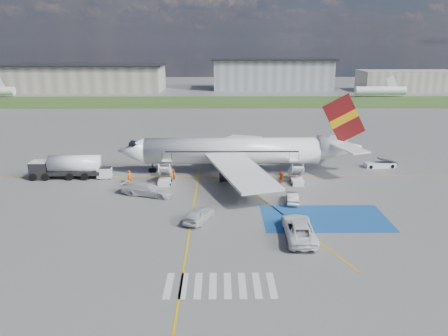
% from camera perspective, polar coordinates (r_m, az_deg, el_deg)
% --- Properties ---
extents(ground, '(400.00, 400.00, 0.00)m').
position_cam_1_polar(ground, '(53.08, 1.42, -4.94)').
color(ground, '#60605E').
rests_on(ground, ground).
extents(grass_strip, '(400.00, 30.00, 0.01)m').
position_cam_1_polar(grass_strip, '(145.75, 0.13, 8.64)').
color(grass_strip, '#2D4C1E').
rests_on(grass_strip, ground).
extents(taxiway_line_main, '(120.00, 0.20, 0.01)m').
position_cam_1_polar(taxiway_line_main, '(64.41, 1.05, -1.09)').
color(taxiway_line_main, gold).
rests_on(taxiway_line_main, ground).
extents(taxiway_line_cross, '(0.20, 60.00, 0.01)m').
position_cam_1_polar(taxiway_line_cross, '(43.98, -4.75, -9.64)').
color(taxiway_line_cross, gold).
rests_on(taxiway_line_cross, ground).
extents(taxiway_line_diag, '(20.71, 56.45, 0.01)m').
position_cam_1_polar(taxiway_line_diag, '(64.41, 1.05, -1.09)').
color(taxiway_line_diag, gold).
rests_on(taxiway_line_diag, ground).
extents(staging_box, '(14.00, 8.00, 0.01)m').
position_cam_1_polar(staging_box, '(50.73, 13.01, -6.39)').
color(staging_box, '#174B8E').
rests_on(staging_box, ground).
extents(crosswalk, '(9.00, 4.00, 0.01)m').
position_cam_1_polar(crosswalk, '(36.83, -0.49, -15.09)').
color(crosswalk, silver).
rests_on(crosswalk, ground).
extents(terminal_west, '(60.00, 22.00, 10.00)m').
position_cam_1_polar(terminal_west, '(187.73, -17.38, 11.15)').
color(terminal_west, gray).
rests_on(terminal_west, ground).
extents(terminal_centre, '(48.00, 18.00, 12.00)m').
position_cam_1_polar(terminal_centre, '(186.23, 6.28, 12.05)').
color(terminal_centre, gray).
rests_on(terminal_centre, ground).
extents(terminal_east, '(40.00, 16.00, 8.00)m').
position_cam_1_polar(terminal_east, '(193.98, 23.15, 10.44)').
color(terminal_east, gray).
rests_on(terminal_east, ground).
extents(airliner, '(36.81, 32.95, 11.92)m').
position_cam_1_polar(airliner, '(65.49, 2.34, 2.27)').
color(airliner, white).
rests_on(airliner, ground).
extents(airstairs_fwd, '(1.90, 5.20, 3.60)m').
position_cam_1_polar(airstairs_fwd, '(61.54, -7.74, -1.47)').
color(airstairs_fwd, white).
rests_on(airstairs_fwd, ground).
extents(airstairs_aft, '(1.90, 5.20, 3.60)m').
position_cam_1_polar(airstairs_aft, '(62.01, 9.49, -1.41)').
color(airstairs_aft, white).
rests_on(airstairs_aft, ground).
extents(fuel_tanker, '(9.99, 3.05, 3.38)m').
position_cam_1_polar(fuel_tanker, '(67.22, -19.86, -0.07)').
color(fuel_tanker, black).
rests_on(fuel_tanker, ground).
extents(gpu_cart, '(2.11, 1.44, 1.69)m').
position_cam_1_polar(gpu_cart, '(65.50, -15.34, -0.69)').
color(gpu_cart, white).
rests_on(gpu_cart, ground).
extents(belt_loader, '(5.16, 2.27, 1.51)m').
position_cam_1_polar(belt_loader, '(73.22, 19.70, 0.38)').
color(belt_loader, white).
rests_on(belt_loader, ground).
extents(car_silver_a, '(3.78, 5.29, 1.67)m').
position_cam_1_polar(car_silver_a, '(48.40, -3.27, -6.04)').
color(car_silver_a, silver).
rests_on(car_silver_a, ground).
extents(car_silver_b, '(1.83, 4.19, 1.34)m').
position_cam_1_polar(car_silver_b, '(54.50, 8.92, -3.81)').
color(car_silver_b, '#A5A7AC').
rests_on(car_silver_b, ground).
extents(van_white_a, '(3.08, 6.34, 2.35)m').
position_cam_1_polar(van_white_a, '(45.21, 9.76, -7.46)').
color(van_white_a, white).
rests_on(van_white_a, ground).
extents(van_white_b, '(5.65, 3.66, 2.06)m').
position_cam_1_polar(van_white_b, '(57.02, -10.01, -2.57)').
color(van_white_b, silver).
rests_on(van_white_b, ground).
extents(crew_fwd, '(0.80, 0.78, 1.86)m').
position_cam_1_polar(crew_fwd, '(62.45, -12.24, -1.13)').
color(crew_fwd, '#FF630D').
rests_on(crew_fwd, ground).
extents(crew_nose, '(0.86, 0.97, 1.65)m').
position_cam_1_polar(crew_nose, '(63.00, -6.64, -0.81)').
color(crew_nose, '#E55A0C').
rests_on(crew_nose, ground).
extents(crew_aft, '(1.03, 1.11, 1.83)m').
position_cam_1_polar(crew_aft, '(61.62, 7.47, -1.14)').
color(crew_aft, '#F15D0C').
rests_on(crew_aft, ground).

